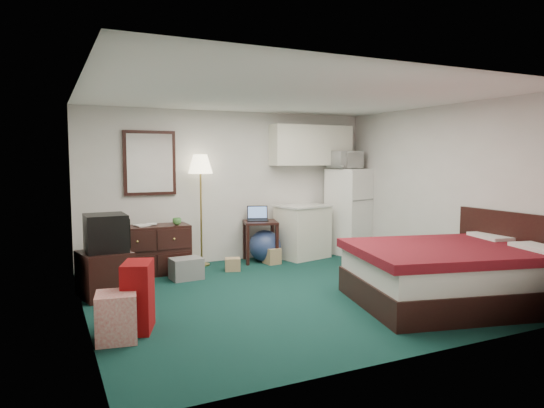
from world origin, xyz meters
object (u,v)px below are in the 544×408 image
floor_lamp (201,210)px  fridge (349,211)px  kitchen_counter (303,232)px  dresser (153,250)px  suitcase (138,296)px  bed (448,275)px  tv_stand (105,274)px  desk (260,241)px

floor_lamp → fridge: size_ratio=1.16×
floor_lamp → kitchen_counter: floor_lamp is taller
dresser → suitcase: size_ratio=1.54×
bed → suitcase: 3.55m
dresser → suitcase: (-0.62, -2.35, -0.02)m
dresser → kitchen_counter: (2.61, 0.11, 0.08)m
kitchen_counter → bed: size_ratio=0.42×
kitchen_counter → fridge: 1.00m
floor_lamp → tv_stand: bearing=-143.5°
kitchen_counter → tv_stand: bearing=-176.9°
dresser → suitcase: dresser is taller
bed → suitcase: bearing=-177.1°
fridge → bed: size_ratio=0.72×
floor_lamp → tv_stand: 2.10m
dresser → kitchen_counter: kitchen_counter is taller
dresser → bed: size_ratio=0.50×
fridge → dresser: bearing=164.3°
dresser → floor_lamp: floor_lamp is taller
floor_lamp → fridge: (2.72, -0.17, -0.12)m
fridge → suitcase: fridge is taller
kitchen_counter → bed: (0.26, -3.10, -0.10)m
dresser → fridge: (3.55, 0.09, 0.40)m
floor_lamp → suitcase: size_ratio=2.56×
desk → kitchen_counter: 0.81m
dresser → fridge: bearing=1.3°
dresser → tv_stand: bearing=-130.2°
floor_lamp → suitcase: (-1.46, -2.61, -0.54)m
floor_lamp → desk: bearing=-8.9°
kitchen_counter → fridge: size_ratio=0.58×
dresser → desk: dresser is taller
dresser → fridge: 3.58m
dresser → desk: 1.81m
tv_stand → suitcase: size_ratio=0.89×
bed → tv_stand: 4.19m
desk → tv_stand: (-2.59, -1.04, -0.06)m
dresser → bed: 4.14m
floor_lamp → bed: bearing=-58.0°
dresser → kitchen_counter: 2.61m
desk → kitchen_counter: size_ratio=0.77×
tv_stand → suitcase: (0.16, -1.42, 0.07)m
dresser → bed: (2.87, -2.99, -0.02)m
desk → suitcase: bearing=-118.5°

